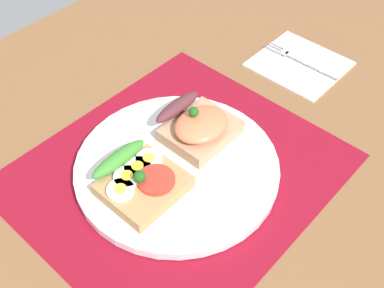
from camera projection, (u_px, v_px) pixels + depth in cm
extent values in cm
cube|color=brown|center=(177.00, 179.00, 66.54)|extent=(120.00, 90.00, 3.20)
cube|color=maroon|center=(177.00, 171.00, 65.26)|extent=(40.36, 35.93, 0.30)
cylinder|color=white|center=(177.00, 167.00, 64.68)|extent=(27.40, 27.40, 1.31)
cube|color=tan|center=(146.00, 187.00, 60.35)|extent=(9.77, 8.72, 1.78)
cylinder|color=red|center=(156.00, 180.00, 59.67)|extent=(4.78, 4.78, 0.60)
ellipsoid|color=#3D872E|center=(119.00, 159.00, 61.24)|extent=(8.60, 2.20, 1.80)
sphere|color=#1E5919|center=(141.00, 178.00, 58.44)|extent=(1.60, 1.60, 1.60)
cylinder|color=white|center=(120.00, 190.00, 58.62)|extent=(3.45, 3.45, 0.50)
cylinder|color=yellow|center=(120.00, 189.00, 58.38)|extent=(1.55, 1.55, 0.16)
cylinder|color=white|center=(127.00, 177.00, 60.04)|extent=(3.45, 3.45, 0.50)
cylinder|color=yellow|center=(127.00, 175.00, 59.80)|extent=(1.55, 1.55, 0.16)
cylinder|color=white|center=(138.00, 167.00, 61.11)|extent=(3.45, 3.45, 0.50)
cylinder|color=yellow|center=(137.00, 166.00, 60.87)|extent=(1.55, 1.55, 0.16)
cylinder|color=white|center=(149.00, 159.00, 62.07)|extent=(3.45, 3.45, 0.50)
cylinder|color=yellow|center=(149.00, 157.00, 61.83)|extent=(1.55, 1.55, 0.16)
cube|color=tan|center=(201.00, 131.00, 67.05)|extent=(9.69, 8.00, 1.95)
ellipsoid|color=#EA754B|center=(201.00, 124.00, 65.04)|extent=(7.94, 6.40, 2.16)
ellipsoid|color=#55282D|center=(177.00, 107.00, 67.71)|extent=(8.23, 2.20, 1.80)
sphere|color=#1E5919|center=(194.00, 112.00, 64.13)|extent=(1.40, 1.40, 1.40)
cube|color=white|center=(299.00, 63.00, 81.29)|extent=(13.38, 14.07, 0.60)
cube|color=#B7B7BC|center=(312.00, 65.00, 80.20)|extent=(0.80, 10.31, 0.32)
cube|color=#B7B7BC|center=(285.00, 52.00, 82.66)|extent=(1.50, 1.20, 0.32)
cube|color=#B7B7BC|center=(273.00, 49.00, 83.25)|extent=(0.32, 2.80, 0.32)
cube|color=#B7B7BC|center=(275.00, 48.00, 83.58)|extent=(0.32, 2.80, 0.32)
cube|color=#B7B7BC|center=(278.00, 46.00, 83.91)|extent=(0.32, 2.80, 0.32)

